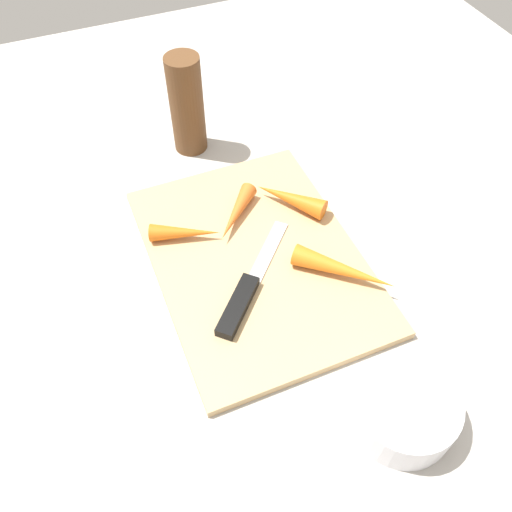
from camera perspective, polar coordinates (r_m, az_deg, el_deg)
The scene contains 9 objects.
ground_plane at distance 0.72m, azimuth 0.00°, elevation -0.60°, with size 1.40×1.40×0.00m, color #ADA8A0.
cutting_board at distance 0.71m, azimuth 0.00°, elevation -0.30°, with size 0.36×0.26×0.01m, color tan.
knife at distance 0.66m, azimuth -1.48°, elevation -4.44°, with size 0.16×0.15×0.01m.
carrot_longest at distance 0.68m, azimuth 9.28°, elevation -1.48°, with size 0.03×0.03×0.13m, color orange.
carrot_long at distance 0.76m, azimuth 3.62°, elevation 6.12°, with size 0.03×0.03×0.10m, color orange.
carrot_short at distance 0.74m, azimuth -2.08°, elevation 4.58°, with size 0.02×0.02×0.10m, color orange.
carrot_shortest at distance 0.72m, azimuth -7.50°, elevation 2.47°, with size 0.02×0.02×0.09m, color orange.
small_bowl at distance 0.61m, azimuth 15.37°, elevation -15.41°, with size 0.11×0.11×0.05m, color silver.
pepper_grinder at distance 0.84m, azimuth -7.34°, elevation 15.55°, with size 0.05×0.05×0.16m, color brown.
Camera 1 is at (-0.41, 0.17, 0.56)m, focal length 37.82 mm.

